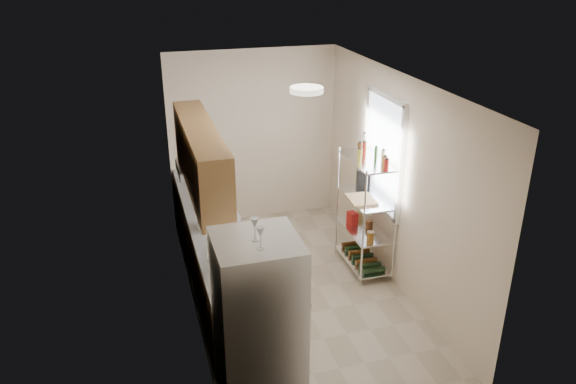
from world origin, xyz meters
name	(u,v)px	position (x,y,z in m)	size (l,w,h in m)	color
room	(297,194)	(0.00, 0.00, 1.30)	(2.52, 4.42, 2.62)	#BBAC97
counter_run	(215,252)	(-0.92, 0.44, 0.45)	(0.63, 3.51, 0.90)	#A37F45
upper_cabinets	(201,158)	(-1.05, 0.10, 1.81)	(0.33, 2.20, 0.72)	#A37F45
range_hood	(198,168)	(-1.00, 0.90, 1.39)	(0.50, 0.60, 0.12)	#B7BABC
window	(383,153)	(1.23, 0.35, 1.55)	(0.06, 1.00, 1.46)	white
bakers_rack	(367,190)	(1.00, 0.30, 1.11)	(0.45, 0.90, 1.73)	silver
ceiling_dome	(307,90)	(0.00, -0.30, 2.57)	(0.34, 0.34, 0.06)	white
refrigerator	(259,327)	(-0.87, -1.70, 0.86)	(0.71, 0.71, 1.72)	white
wine_glass_a	(260,238)	(-0.87, -1.86, 1.81)	(0.07, 0.07, 0.19)	silver
wine_glass_b	(255,229)	(-0.88, -1.71, 1.82)	(0.07, 0.07, 0.20)	silver
rice_cooker	(208,218)	(-0.99, 0.26, 1.01)	(0.27, 0.27, 0.22)	silver
frying_pan_large	(210,210)	(-0.92, 0.67, 0.92)	(0.23, 0.23, 0.04)	black
frying_pan_small	(207,195)	(-0.89, 1.12, 0.92)	(0.20, 0.20, 0.04)	black
cutting_board	(361,200)	(0.90, 0.21, 1.02)	(0.30, 0.39, 0.03)	tan
espresso_machine	(363,176)	(1.10, 0.63, 1.15)	(0.16, 0.24, 0.29)	black
storage_bag	(352,218)	(0.91, 0.49, 0.64)	(0.10, 0.14, 0.16)	#A01713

